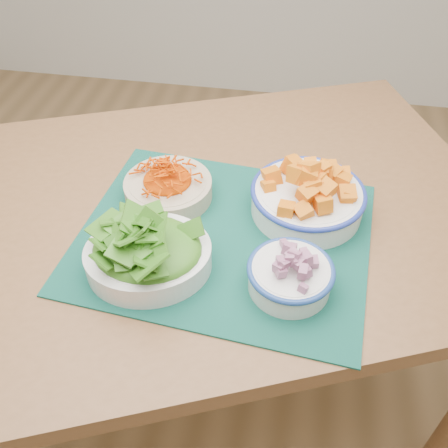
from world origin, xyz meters
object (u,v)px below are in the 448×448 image
Objects in this scene: squash_bowl at (308,192)px; carrot_bowl at (168,185)px; table at (199,239)px; lettuce_bowl at (147,249)px; placemat at (224,236)px; onion_bowl at (290,273)px.

carrot_bowl is at bearing -179.34° from squash_bowl.
lettuce_bowl is at bearing -127.59° from table.
squash_bowl reaches higher than lettuce_bowl.
carrot_bowl is (-0.13, 0.09, 0.03)m from placemat.
placemat is at bearing -70.18° from table.
squash_bowl is at bearing 0.66° from carrot_bowl.
lettuce_bowl is (-0.12, -0.10, 0.05)m from placemat.
table is 0.15m from carrot_bowl.
placemat is 2.04× the size of lettuce_bowl.
squash_bowl is (0.15, 0.10, 0.05)m from placemat.
lettuce_bowl is (-0.05, -0.18, 0.15)m from table.
placemat is (0.07, -0.08, 0.10)m from table.
lettuce_bowl is 1.51× the size of onion_bowl.
squash_bowl is at bearing 20.55° from lettuce_bowl.
carrot_bowl is at bearing 142.78° from table.
onion_bowl reaches higher than placemat.
placemat is 2.07× the size of squash_bowl.
lettuce_bowl reaches higher than table.
placemat is at bearing 141.56° from onion_bowl.
squash_bowl reaches higher than carrot_bowl.
table is 5.56× the size of squash_bowl.
lettuce_bowl is at bearing -133.99° from placemat.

